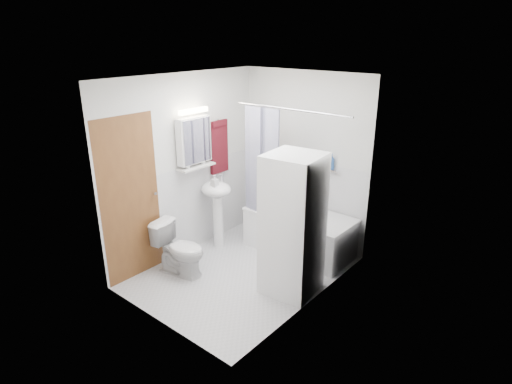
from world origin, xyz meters
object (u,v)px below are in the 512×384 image
Objects in this scene: bathtub at (299,230)px; sink at (217,199)px; toilet at (180,249)px; washer_dryer at (292,225)px.

bathtub is 1.21m from sink.
bathtub is at bearing 31.59° from sink.
sink is (-0.97, -0.60, 0.39)m from bathtub.
bathtub is 1.64m from toilet.
bathtub is 1.09m from washer_dryer.
bathtub is at bearing 112.49° from washer_dryer.
sink is 0.63× the size of washer_dryer.
washer_dryer is 1.49m from toilet.
toilet is at bearing -79.12° from sink.
sink is at bearing 164.19° from washer_dryer.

